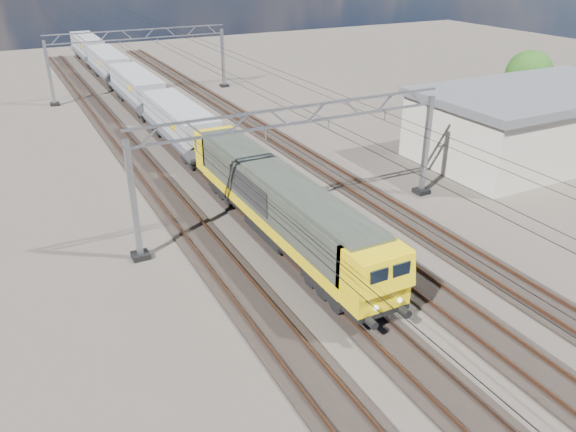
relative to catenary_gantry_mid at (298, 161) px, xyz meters
name	(u,v)px	position (x,y,z in m)	size (l,w,h in m)	color
ground	(332,250)	(0.00, -4.00, -3.91)	(160.00, 160.00, 0.00)	black
track_outer_west	(230,276)	(-6.00, -4.00, -3.83)	(2.60, 140.00, 0.30)	black
track_loco	(300,258)	(-2.00, -4.00, -3.83)	(2.60, 140.00, 0.30)	black
track_inner_east	(362,241)	(2.00, -4.00, -3.83)	(2.60, 140.00, 0.30)	black
track_outer_east	(418,227)	(6.00, -4.00, -3.83)	(2.60, 140.00, 0.30)	black
catenary_gantry_mid	(298,161)	(0.00, 0.00, 0.00)	(19.90, 0.90, 7.11)	gray
catenary_gantry_far	(141,60)	(0.00, 36.00, 0.00)	(19.90, 0.90, 7.11)	gray
overhead_wires	(267,113)	(0.00, 4.00, 1.84)	(12.03, 140.00, 0.53)	black
locomotive	(278,201)	(-2.00, -1.40, -1.58)	(2.76, 21.10, 3.62)	black
hopper_wagon_lead	(180,123)	(-2.00, 16.30, -1.67)	(3.38, 13.00, 3.25)	black
hopper_wagon_mid	(137,87)	(-2.00, 30.50, -1.67)	(3.38, 13.00, 3.25)	black
hopper_wagon_third	(108,64)	(-2.00, 44.70, -1.67)	(3.38, 13.00, 3.25)	black
hopper_wagon_fourth	(88,47)	(-2.00, 58.90, -1.67)	(3.38, 13.00, 3.25)	black
industrial_shed	(535,122)	(22.00, 2.00, -1.18)	(18.60, 10.60, 5.40)	#BAB3A3
tree_far	(533,76)	(30.32, 9.79, 0.20)	(4.89, 4.49, 6.46)	#3E2A1C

